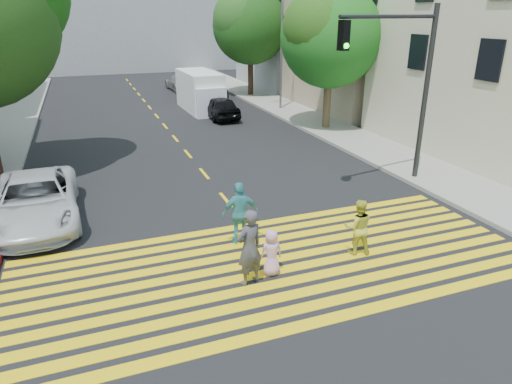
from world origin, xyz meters
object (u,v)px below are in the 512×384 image
pedestrian_child (271,253)px  dark_car_near (220,107)px  silver_car (181,82)px  white_van (201,93)px  pedestrian_woman (358,227)px  pedestrian_man (249,248)px  dark_car_parked (213,89)px  tree_right_far (251,21)px  pedestrian_extra (240,213)px  tree_right_near (332,31)px  white_sedan (36,200)px  traffic_signal (405,73)px

pedestrian_child → dark_car_near: dark_car_near is taller
silver_car → white_van: white_van is taller
pedestrian_woman → pedestrian_child: pedestrian_woman is taller
pedestrian_man → pedestrian_child: bearing=177.7°
pedestrian_woman → dark_car_parked: 25.30m
tree_right_far → pedestrian_extra: 25.16m
tree_right_near → silver_car: bearing=105.8°
pedestrian_woman → tree_right_far: bearing=-83.6°
pedestrian_woman → silver_car: pedestrian_woman is taller
tree_right_near → tree_right_far: tree_right_far is taller
tree_right_near → white_sedan: (-14.40, -7.71, -4.52)m
pedestrian_man → dark_car_near: pedestrian_man is taller
silver_car → tree_right_far: bearing=130.3°
tree_right_near → dark_car_near: tree_right_near is taller
white_sedan → traffic_signal: bearing=-6.3°
pedestrian_man → silver_car: pedestrian_man is taller
pedestrian_child → white_sedan: size_ratio=0.23×
pedestrian_extra → dark_car_parked: pedestrian_extra is taller
tree_right_near → dark_car_parked: size_ratio=1.85×
tree_right_far → white_van: bearing=-140.0°
pedestrian_woman → white_van: white_van is taller
tree_right_near → pedestrian_man: (-9.41, -13.30, -4.29)m
tree_right_far → pedestrian_extra: tree_right_far is taller
dark_car_near → white_van: 2.88m
pedestrian_woman → pedestrian_extra: pedestrian_extra is taller
dark_car_parked → traffic_signal: (1.15, -21.04, 3.47)m
pedestrian_man → dark_car_parked: (6.25, 25.49, -0.27)m
pedestrian_child → pedestrian_extra: bearing=-88.6°
white_van → traffic_signal: 17.03m
traffic_signal → tree_right_far: bearing=75.3°
pedestrian_child → dark_car_near: bearing=-106.2°
pedestrian_man → white_sedan: bearing=-66.9°
white_van → white_sedan: bearing=-122.3°
white_van → traffic_signal: (3.27, -16.45, 2.96)m
tree_right_near → pedestrian_woman: size_ratio=4.97×
white_sedan → dark_car_parked: size_ratio=1.25×
tree_right_far → dark_car_parked: bearing=174.3°
dark_car_parked → traffic_signal: size_ratio=0.65×
tree_right_near → pedestrian_man: size_ratio=4.03×
white_van → dark_car_near: bearing=-81.8°
white_sedan → traffic_signal: size_ratio=0.82×
pedestrian_child → dark_car_parked: (5.61, 25.30, 0.09)m
white_sedan → dark_car_near: size_ratio=1.30×
pedestrian_woman → silver_car: (1.47, 29.57, -0.08)m
tree_right_far → dark_car_near: bearing=-123.2°
silver_car → dark_car_near: bearing=86.2°
tree_right_near → dark_car_parked: 13.39m
pedestrian_woman → white_van: 20.56m
pedestrian_extra → dark_car_near: pedestrian_extra is taller
pedestrian_woman → dark_car_parked: (3.02, 25.12, -0.09)m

